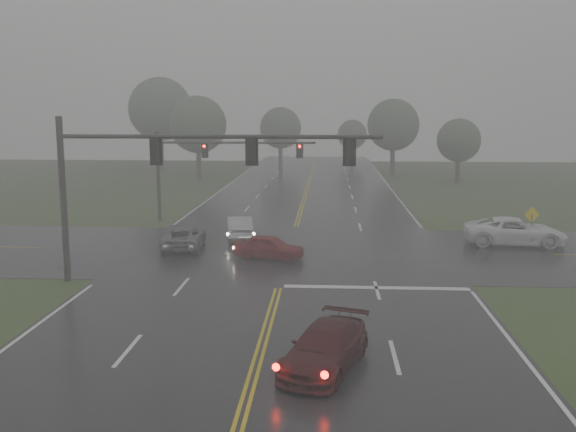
# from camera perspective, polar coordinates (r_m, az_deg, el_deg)

# --- Properties ---
(main_road) EXTENTS (18.00, 160.00, 0.02)m
(main_road) POSITION_cam_1_polar(r_m,az_deg,el_deg) (35.37, -0.11, -3.85)
(main_road) COLOR black
(main_road) RESTS_ON ground
(cross_street) EXTENTS (120.00, 14.00, 0.02)m
(cross_street) POSITION_cam_1_polar(r_m,az_deg,el_deg) (37.32, 0.09, -3.15)
(cross_street) COLOR black
(cross_street) RESTS_ON ground
(stop_bar) EXTENTS (8.50, 0.50, 0.01)m
(stop_bar) POSITION_cam_1_polar(r_m,az_deg,el_deg) (29.96, 7.85, -6.38)
(stop_bar) COLOR silver
(stop_bar) RESTS_ON ground
(sedan_maroon) EXTENTS (3.28, 5.04, 1.36)m
(sedan_maroon) POSITION_cam_1_polar(r_m,az_deg,el_deg) (20.89, 3.31, -13.39)
(sedan_maroon) COLOR #390A0B
(sedan_maroon) RESTS_ON ground
(sedan_red) EXTENTS (4.14, 2.46, 1.32)m
(sedan_red) POSITION_cam_1_polar(r_m,az_deg,el_deg) (35.44, -1.67, -3.83)
(sedan_red) COLOR maroon
(sedan_red) RESTS_ON ground
(sedan_silver) EXTENTS (2.25, 4.58, 1.45)m
(sedan_silver) POSITION_cam_1_polar(r_m,az_deg,el_deg) (40.99, -4.30, -2.05)
(sedan_silver) COLOR #A4A6AB
(sedan_silver) RESTS_ON ground
(car_grey) EXTENTS (2.56, 4.92, 1.32)m
(car_grey) POSITION_cam_1_polar(r_m,az_deg,el_deg) (38.56, -9.20, -2.87)
(car_grey) COLOR #575A5F
(car_grey) RESTS_ON ground
(pickup_white) EXTENTS (6.13, 3.13, 1.66)m
(pickup_white) POSITION_cam_1_polar(r_m,az_deg,el_deg) (41.39, 19.47, -2.45)
(pickup_white) COLOR white
(pickup_white) RESTS_ON ground
(signal_gantry_near) EXTENTS (15.03, 0.34, 7.83)m
(signal_gantry_near) POSITION_cam_1_polar(r_m,az_deg,el_deg) (30.27, -11.30, 4.34)
(signal_gantry_near) COLOR black
(signal_gantry_near) RESTS_ON ground
(signal_gantry_far) EXTENTS (11.64, 0.33, 6.58)m
(signal_gantry_far) POSITION_cam_1_polar(r_m,az_deg,el_deg) (47.06, -7.26, 5.06)
(signal_gantry_far) COLOR black
(signal_gantry_far) RESTS_ON ground
(sign_diamond_east) EXTENTS (0.97, 0.26, 2.37)m
(sign_diamond_east) POSITION_cam_1_polar(r_m,az_deg,el_deg) (41.36, 20.84, -0.28)
(sign_diamond_east) COLOR black
(sign_diamond_east) RESTS_ON ground
(tree_nw_a) EXTENTS (6.70, 6.70, 9.84)m
(tree_nw_a) POSITION_cam_1_polar(r_m,az_deg,el_deg) (76.42, -8.01, 8.04)
(tree_nw_a) COLOR #312720
(tree_nw_a) RESTS_ON ground
(tree_ne_a) EXTENTS (6.54, 6.54, 9.60)m
(tree_ne_a) POSITION_cam_1_polar(r_m,az_deg,el_deg) (82.49, 9.34, 7.99)
(tree_ne_a) COLOR #312720
(tree_ne_a) RESTS_ON ground
(tree_n_mid) EXTENTS (5.86, 5.86, 8.61)m
(tree_n_mid) POSITION_cam_1_polar(r_m,az_deg,el_deg) (91.57, -0.67, 7.82)
(tree_n_mid) COLOR #312720
(tree_n_mid) RESTS_ON ground
(tree_e_near) EXTENTS (4.93, 4.93, 7.23)m
(tree_e_near) POSITION_cam_1_polar(r_m,az_deg,el_deg) (75.45, 14.94, 6.50)
(tree_e_near) COLOR #312720
(tree_e_near) RESTS_ON ground
(tree_nw_b) EXTENTS (8.58, 8.58, 12.60)m
(tree_nw_b) POSITION_cam_1_polar(r_m,az_deg,el_deg) (89.65, -11.28, 9.30)
(tree_nw_b) COLOR #312720
(tree_nw_b) RESTS_ON ground
(tree_n_far) EXTENTS (4.59, 4.59, 6.73)m
(tree_n_far) POSITION_cam_1_polar(r_m,az_deg,el_deg) (101.52, 5.73, 7.22)
(tree_n_far) COLOR #312720
(tree_n_far) RESTS_ON ground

